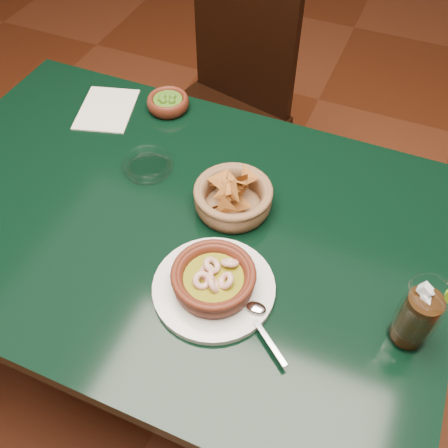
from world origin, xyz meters
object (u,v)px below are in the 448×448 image
at_px(dining_table, 171,244).
at_px(shrimp_plate, 214,281).
at_px(chip_basket, 233,198).
at_px(cola_drink, 418,316).
at_px(dining_chair, 223,109).

xyz_separation_m(dining_table, shrimp_plate, (0.17, -0.13, 0.13)).
height_order(chip_basket, cola_drink, cola_drink).
xyz_separation_m(dining_table, dining_chair, (-0.17, 0.70, -0.16)).
bearing_deg(chip_basket, shrimp_plate, -77.23).
height_order(dining_table, shrimp_plate, shrimp_plate).
distance_m(dining_chair, shrimp_plate, 0.95).
height_order(shrimp_plate, cola_drink, cola_drink).
bearing_deg(cola_drink, dining_table, 170.56).
distance_m(shrimp_plate, cola_drink, 0.36).
distance_m(dining_table, cola_drink, 0.55).
height_order(dining_chair, shrimp_plate, dining_chair).
bearing_deg(dining_chair, cola_drink, -48.89).
bearing_deg(shrimp_plate, dining_chair, 111.97).
distance_m(shrimp_plate, chip_basket, 0.21).
bearing_deg(cola_drink, dining_chair, 131.11).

